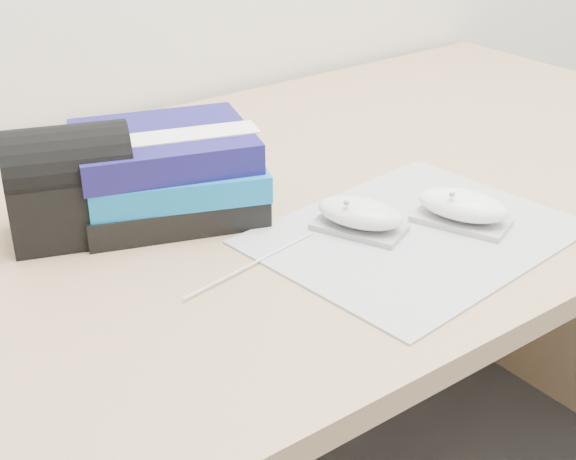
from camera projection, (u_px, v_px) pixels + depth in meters
desk at (261, 315)px, 1.24m from camera, size 1.60×0.80×0.73m
mousepad at (415, 234)px, 0.97m from camera, size 0.39×0.32×0.00m
mouse_rear at (360, 215)px, 0.97m from camera, size 0.10×0.12×0.05m
mouse_front at (463, 208)px, 0.98m from camera, size 0.10×0.13×0.05m
usb_cable at (252, 264)px, 0.90m from camera, size 0.20×0.04×0.00m
book_stack at (169, 173)px, 1.00m from camera, size 0.27×0.24×0.11m
pouch at (71, 184)px, 0.94m from camera, size 0.17×0.14×0.14m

